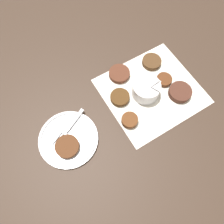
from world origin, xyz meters
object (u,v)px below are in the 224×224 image
sauce_bowl (146,90)px  fork (65,132)px  serving_plate (68,139)px  fritter_on_plate (67,146)px

sauce_bowl → fork: (-0.32, -0.04, -0.01)m
serving_plate → fork: (-0.00, 0.02, 0.01)m
sauce_bowl → serving_plate: (-0.32, -0.07, -0.02)m
fritter_on_plate → fork: fritter_on_plate is taller
serving_plate → fork: bearing=96.0°
fritter_on_plate → sauce_bowl: bearing=15.9°
sauce_bowl → fritter_on_plate: 0.34m
fritter_on_plate → fork: (0.01, 0.05, -0.00)m
serving_plate → fork: fork is taller
sauce_bowl → fritter_on_plate: (-0.33, -0.09, -0.00)m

